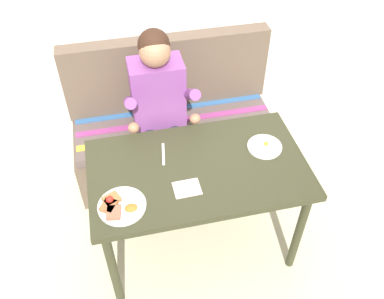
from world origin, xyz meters
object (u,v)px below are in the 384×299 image
table (198,177)px  couch (174,131)px  napkin (187,188)px  fork (163,154)px  plate_breakfast (119,206)px  person (159,103)px  plate_eggs (265,146)px

table → couch: bearing=90.0°
table → napkin: (-0.09, -0.14, 0.09)m
table → fork: fork is taller
plate_breakfast → napkin: 0.36m
table → person: bearing=101.0°
napkin → fork: bearing=105.4°
couch → napkin: size_ratio=10.32×
plate_breakfast → plate_eggs: (0.85, 0.25, -0.01)m
couch → table: bearing=-90.0°
couch → plate_breakfast: size_ratio=5.92×
napkin → person: bearing=91.7°
table → plate_breakfast: 0.49m
table → couch: couch is taller
plate_breakfast → couch: bearing=64.8°
couch → plate_eggs: couch is taller
couch → person: (-0.11, -0.17, 0.41)m
couch → fork: 0.76m
plate_eggs → napkin: 0.54m
person → plate_breakfast: size_ratio=4.98×
person → table: bearing=-79.0°
plate_breakfast → plate_eggs: plate_breakfast is taller
table → plate_breakfast: plate_breakfast is taller
fork → person: bearing=91.7°
napkin → fork: size_ratio=0.82×
napkin → fork: (-0.08, 0.28, -0.00)m
person → plate_breakfast: (-0.33, -0.77, 0.00)m
fork → plate_eggs: bearing=1.3°
person → fork: bearing=-96.9°
couch → plate_eggs: bearing=-59.8°
table → plate_breakfast: (-0.45, -0.19, 0.10)m
person → plate_eggs: size_ratio=6.13×
plate_eggs → fork: plate_eggs is taller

